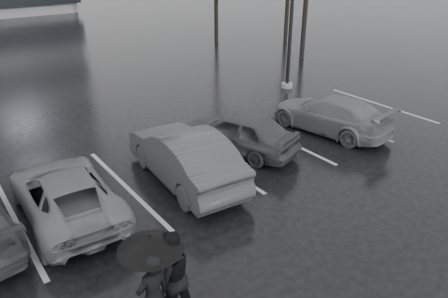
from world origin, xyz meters
name	(u,v)px	position (x,y,z in m)	size (l,w,h in m)	color
ground	(248,201)	(0.00, 0.00, 0.00)	(160.00, 160.00, 0.00)	black
car_main	(239,132)	(1.64, 2.50, 0.65)	(1.53, 3.81, 1.30)	black
car_west_a	(185,156)	(-0.69, 1.89, 0.74)	(1.57, 4.51, 1.49)	#29292C
car_west_b	(65,194)	(-3.89, 2.08, 0.59)	(1.97, 4.28, 1.19)	#515154
car_east	(330,114)	(5.20, 1.94, 0.62)	(1.75, 4.29, 1.25)	#515154
pedestrian_left	(153,297)	(-3.87, -2.37, 0.83)	(0.60, 0.40, 1.65)	black
pedestrian_right	(170,276)	(-3.42, -2.12, 0.86)	(0.84, 0.65, 1.72)	black
umbrella	(150,243)	(-3.72, -2.08, 1.66)	(1.08, 1.08, 1.83)	black
stall_stripes	(171,172)	(-0.80, 2.50, 0.00)	(19.72, 5.00, 0.00)	#B0B0B3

